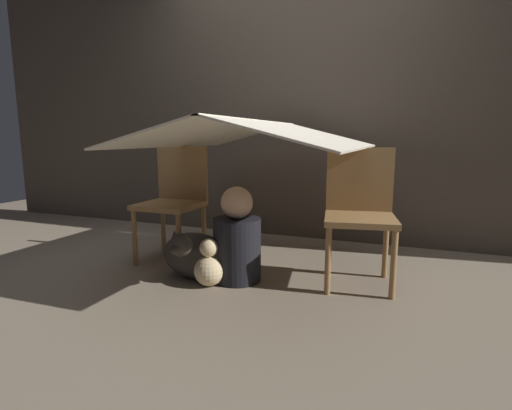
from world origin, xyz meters
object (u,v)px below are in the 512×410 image
chair_left (175,197)px  dog (195,255)px  chair_right (360,209)px  person_front (237,241)px

chair_left → dog: (0.37, -0.36, -0.31)m
chair_right → dog: chair_right is taller
chair_right → dog: 1.09m
chair_left → dog: size_ratio=1.76×
dog → person_front: bearing=19.2°
dog → chair_left: bearing=136.2°
chair_left → person_front: 0.72m
chair_right → dog: bearing=-170.6°
chair_left → dog: 0.60m
person_front → dog: bearing=-160.8°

